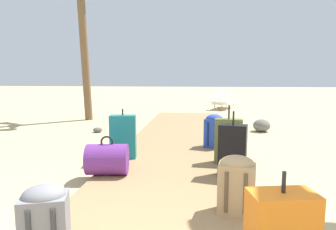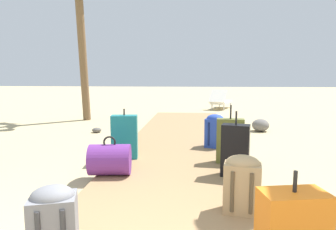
% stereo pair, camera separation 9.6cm
% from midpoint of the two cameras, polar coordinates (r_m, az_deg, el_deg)
% --- Properties ---
extents(ground_plane, '(60.00, 60.00, 0.00)m').
position_cam_midpoint_polar(ground_plane, '(4.90, 2.17, -8.59)').
color(ground_plane, tan).
extents(boardwalk, '(1.99, 9.23, 0.08)m').
position_cam_midpoint_polar(boardwalk, '(5.78, 2.77, -5.66)').
color(boardwalk, '#9E7A51').
rests_on(boardwalk, ground).
extents(backpack_grey, '(0.37, 0.33, 0.54)m').
position_cam_midpoint_polar(backpack_grey, '(2.36, -21.09, -18.09)').
color(backpack_grey, slate).
rests_on(backpack_grey, boardwalk).
extents(suitcase_teal, '(0.42, 0.25, 0.77)m').
position_cam_midpoint_polar(suitcase_teal, '(4.73, -7.90, -4.06)').
color(suitcase_teal, '#197A7F').
rests_on(suitcase_teal, boardwalk).
extents(backpack_tan, '(0.37, 0.28, 0.56)m').
position_cam_midpoint_polar(backpack_tan, '(2.94, 13.76, -12.37)').
color(backpack_tan, tan).
rests_on(backpack_tan, boardwalk).
extents(suitcase_black, '(0.38, 0.27, 0.84)m').
position_cam_midpoint_polar(suitcase_black, '(3.93, 12.78, -6.60)').
color(suitcase_black, black).
rests_on(suitcase_black, boardwalk).
extents(backpack_blue, '(0.38, 0.34, 0.59)m').
position_cam_midpoint_polar(backpack_blue, '(5.43, 9.24, -2.83)').
color(backpack_blue, '#2847B7').
rests_on(backpack_blue, boardwalk).
extents(suitcase_olive, '(0.40, 0.20, 0.86)m').
position_cam_midpoint_polar(suitcase_olive, '(4.50, 11.91, -4.84)').
color(suitcase_olive, olive).
rests_on(suitcase_olive, boardwalk).
extents(duffel_bag_purple, '(0.57, 0.46, 0.51)m').
position_cam_midpoint_polar(duffel_bag_purple, '(4.01, -10.72, -8.21)').
color(duffel_bag_purple, '#6B2D84').
rests_on(duffel_bag_purple, boardwalk).
extents(lounge_chair, '(1.08, 1.66, 0.78)m').
position_cam_midpoint_polar(lounge_chair, '(12.31, 10.62, 2.64)').
color(lounge_chair, white).
rests_on(lounge_chair, ground).
extents(rock_left_far, '(0.27, 0.28, 0.16)m').
position_cam_midpoint_polar(rock_left_far, '(7.89, -8.48, -1.86)').
color(rock_left_far, '#5B5651').
rests_on(rock_left_far, ground).
extents(rock_left_mid, '(0.26, 0.24, 0.12)m').
position_cam_midpoint_polar(rock_left_mid, '(7.39, -12.79, -2.76)').
color(rock_left_mid, '#5B5651').
rests_on(rock_left_mid, ground).
extents(rock_right_mid, '(0.58, 0.59, 0.30)m').
position_cam_midpoint_polar(rock_right_mid, '(7.65, 17.63, -1.89)').
color(rock_right_mid, slate).
rests_on(rock_right_mid, ground).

